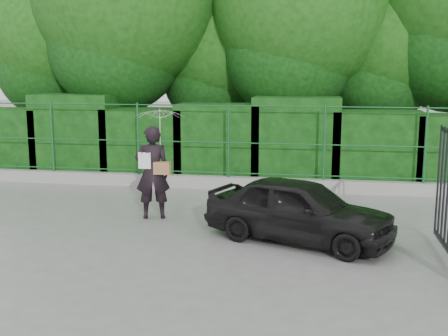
# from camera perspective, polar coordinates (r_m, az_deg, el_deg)

# --- Properties ---
(ground) EXTENTS (80.00, 80.00, 0.00)m
(ground) POSITION_cam_1_polar(r_m,az_deg,el_deg) (9.72, -6.12, -7.60)
(ground) COLOR gray
(kerb) EXTENTS (14.00, 0.25, 0.30)m
(kerb) POSITION_cam_1_polar(r_m,az_deg,el_deg) (13.93, -1.16, -1.46)
(kerb) COLOR #9E9E99
(kerb) RESTS_ON ground
(fence) EXTENTS (14.13, 0.06, 1.80)m
(fence) POSITION_cam_1_polar(r_m,az_deg,el_deg) (13.71, -0.26, 2.81)
(fence) COLOR #175325
(fence) RESTS_ON kerb
(hedge) EXTENTS (14.20, 1.20, 2.24)m
(hedge) POSITION_cam_1_polar(r_m,az_deg,el_deg) (14.76, -0.66, 2.56)
(hedge) COLOR black
(hedge) RESTS_ON ground
(trees) EXTENTS (17.10, 6.15, 8.08)m
(trees) POSITION_cam_1_polar(r_m,az_deg,el_deg) (16.78, 4.90, 15.82)
(trees) COLOR black
(trees) RESTS_ON ground
(woman) EXTENTS (1.01, 0.97, 2.18)m
(woman) POSITION_cam_1_polar(r_m,az_deg,el_deg) (11.04, -6.84, 2.05)
(woman) COLOR black
(woman) RESTS_ON ground
(car) EXTENTS (3.52, 2.42, 1.11)m
(car) POSITION_cam_1_polar(r_m,az_deg,el_deg) (9.72, 7.65, -4.22)
(car) COLOR black
(car) RESTS_ON ground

